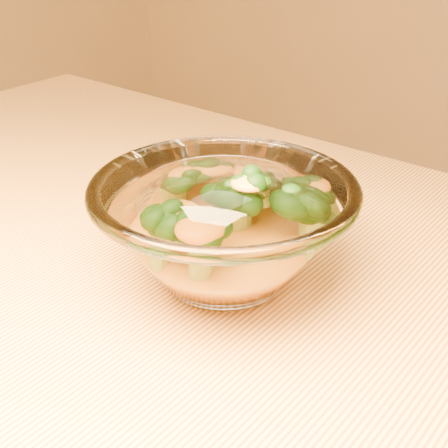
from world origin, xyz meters
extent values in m
cube|color=gold|center=(0.00, 0.00, 0.73)|extent=(1.20, 0.80, 0.04)
cylinder|color=brown|center=(-0.54, 0.34, 0.35)|extent=(0.06, 0.06, 0.71)
ellipsoid|color=white|center=(0.07, 0.04, 0.76)|extent=(0.10, 0.10, 0.02)
torus|color=white|center=(0.07, 0.04, 0.84)|extent=(0.23, 0.23, 0.01)
ellipsoid|color=orange|center=(0.07, 0.04, 0.78)|extent=(0.12, 0.12, 0.03)
camera|label=1|loc=(0.37, -0.33, 1.07)|focal=50.00mm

